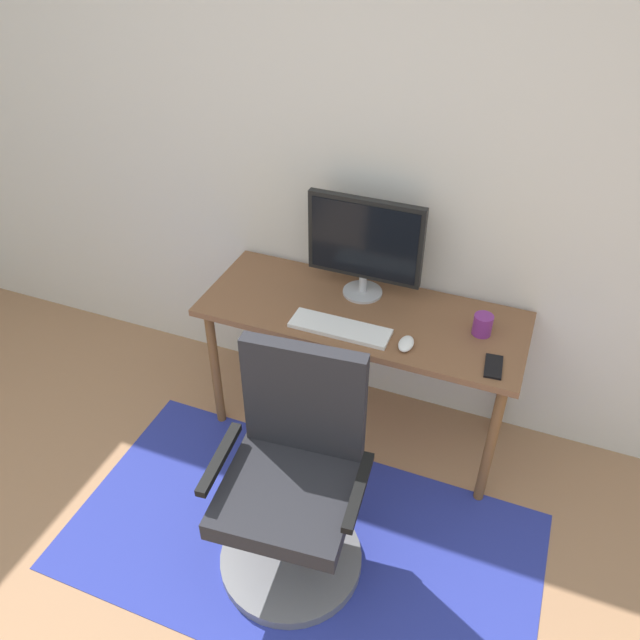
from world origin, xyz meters
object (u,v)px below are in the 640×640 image
Objects in this scene: monitor at (365,242)px; cell_phone at (493,366)px; keyboard at (340,328)px; coffee_cup at (483,325)px; desk at (361,326)px; computer_mouse at (406,344)px; office_chair at (293,492)px.

monitor is 0.75m from cell_phone.
monitor reaches higher than keyboard.
coffee_cup is at bearing 107.25° from cell_phone.
desk is 13.74× the size of computer_mouse.
cell_phone is (0.35, 0.00, -0.01)m from computer_mouse.
keyboard reaches higher than cell_phone.
keyboard is (-0.00, -0.29, -0.26)m from monitor.
office_chair is at bearing -122.93° from coffee_cup.
computer_mouse is at bearing -142.94° from coffee_cup.
computer_mouse reaches higher than cell_phone.
monitor reaches higher than computer_mouse.
cell_phone is at bearing -0.22° from keyboard.
desk is at bearing -175.95° from coffee_cup.
office_chair is at bearing -140.67° from cell_phone.
computer_mouse reaches higher than keyboard.
cell_phone is at bearing 0.72° from computer_mouse.
office_chair is (0.04, -0.60, -0.35)m from keyboard.
office_chair reaches higher than computer_mouse.
office_chair is (0.04, -0.90, -0.60)m from monitor.
computer_mouse is 0.74× the size of cell_phone.
coffee_cup is (0.56, -0.10, -0.22)m from monitor.
keyboard is 0.70m from office_chair.
office_chair is at bearing -90.40° from desk.
cell_phone is (0.64, -0.30, -0.26)m from monitor.
desk is at bearing 145.58° from computer_mouse.
office_chair is (-0.60, -0.60, -0.34)m from cell_phone.
monitor is at bearing 133.76° from computer_mouse.
computer_mouse is 1.14× the size of coffee_cup.
keyboard is 0.64m from cell_phone.
keyboard is at bearing -90.08° from monitor.
office_chair is (-0.25, -0.60, -0.35)m from computer_mouse.
coffee_cup is at bearing 51.62° from office_chair.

